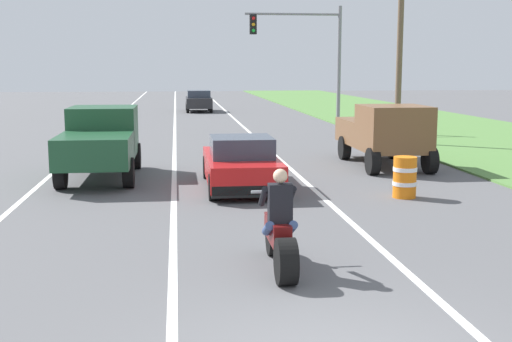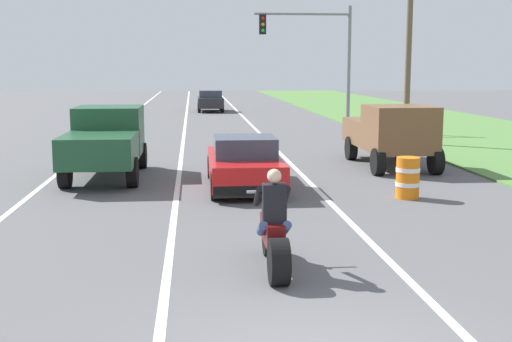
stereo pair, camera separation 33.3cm
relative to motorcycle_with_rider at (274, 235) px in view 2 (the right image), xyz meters
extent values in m
cube|color=white|center=(-5.25, 16.50, -0.59)|extent=(0.14, 120.00, 0.01)
cube|color=white|center=(1.95, 16.50, -0.59)|extent=(0.14, 120.00, 0.01)
cube|color=white|center=(-1.65, 16.50, -0.59)|extent=(0.14, 120.00, 0.01)
cylinder|color=black|center=(0.00, -0.60, -0.25)|extent=(0.28, 0.69, 0.69)
cylinder|color=black|center=(0.00, 0.95, -0.28)|extent=(0.12, 0.63, 0.63)
cube|color=#590F0F|center=(0.00, 0.23, 0.02)|extent=(0.28, 1.10, 0.36)
cylinder|color=#B2B2B7|center=(0.00, 0.87, 0.09)|extent=(0.08, 0.36, 0.73)
cylinder|color=#A5A5AA|center=(0.00, 0.85, 0.52)|extent=(0.70, 0.05, 0.05)
cube|color=black|center=(0.00, 0.00, 0.50)|extent=(0.36, 0.24, 0.60)
sphere|color=beige|center=(0.00, 0.00, 0.92)|extent=(0.22, 0.22, 0.22)
cylinder|color=#384C7A|center=(-0.18, 0.03, 0.10)|extent=(0.14, 0.47, 0.32)
cylinder|color=black|center=(-0.22, 0.30, 0.55)|extent=(0.10, 0.51, 0.40)
cylinder|color=#384C7A|center=(0.18, 0.03, 0.10)|extent=(0.14, 0.47, 0.32)
cylinder|color=black|center=(0.22, 0.30, 0.55)|extent=(0.10, 0.51, 0.40)
cube|color=red|center=(0.10, 7.33, -0.07)|extent=(1.80, 4.30, 0.64)
cube|color=#333D4C|center=(0.10, 7.13, 0.51)|extent=(1.56, 1.70, 0.52)
cube|color=black|center=(0.10, 5.28, -0.31)|extent=(1.76, 0.20, 0.28)
cylinder|color=black|center=(-0.70, 8.93, -0.27)|extent=(0.24, 0.64, 0.64)
cylinder|color=black|center=(0.90, 8.93, -0.27)|extent=(0.24, 0.64, 0.64)
cylinder|color=black|center=(-0.70, 5.73, -0.27)|extent=(0.24, 0.64, 0.64)
cylinder|color=black|center=(0.90, 5.73, -0.27)|extent=(0.24, 0.64, 0.64)
cube|color=#1E4C2D|center=(-3.69, 10.21, 0.69)|extent=(1.90, 2.10, 1.40)
cube|color=#333D4C|center=(-3.69, 10.56, 1.07)|extent=(1.67, 0.29, 0.57)
cube|color=#1E4C2D|center=(-3.69, 7.96, 0.39)|extent=(1.90, 2.70, 0.80)
cylinder|color=black|center=(-4.56, 11.01, -0.19)|extent=(0.28, 0.80, 0.80)
cylinder|color=black|center=(-2.82, 11.01, -0.19)|extent=(0.28, 0.80, 0.80)
cylinder|color=black|center=(-4.56, 7.66, -0.19)|extent=(0.28, 0.80, 0.80)
cylinder|color=black|center=(-2.82, 7.66, -0.19)|extent=(0.28, 0.80, 0.80)
cube|color=brown|center=(5.02, 9.74, 0.69)|extent=(1.90, 2.10, 1.40)
cube|color=#333D4C|center=(5.02, 9.39, 1.07)|extent=(1.67, 0.29, 0.57)
cube|color=brown|center=(5.02, 11.99, 0.39)|extent=(1.90, 2.70, 0.80)
cylinder|color=black|center=(5.89, 8.94, -0.19)|extent=(0.28, 0.80, 0.80)
cylinder|color=black|center=(4.15, 8.94, -0.19)|extent=(0.28, 0.80, 0.80)
cylinder|color=black|center=(5.89, 12.29, -0.19)|extent=(0.28, 0.80, 0.80)
cylinder|color=black|center=(4.15, 12.29, -0.19)|extent=(0.28, 0.80, 0.80)
cylinder|color=gray|center=(6.27, 21.92, 2.41)|extent=(0.18, 0.18, 6.00)
cylinder|color=gray|center=(3.99, 21.92, 5.01)|extent=(4.57, 0.12, 0.12)
cube|color=black|center=(2.11, 21.92, 4.51)|extent=(0.32, 0.24, 0.90)
sphere|color=red|center=(2.11, 21.78, 4.79)|extent=(0.16, 0.16, 0.16)
sphere|color=orange|center=(2.11, 21.78, 4.51)|extent=(0.16, 0.16, 0.16)
sphere|color=green|center=(2.11, 21.78, 4.23)|extent=(0.16, 0.16, 0.16)
cylinder|color=brown|center=(7.41, 16.45, 3.12)|extent=(0.24, 0.24, 7.43)
cylinder|color=orange|center=(3.92, 5.52, -0.09)|extent=(0.56, 0.56, 1.00)
cylinder|color=white|center=(3.92, 5.52, 0.11)|extent=(0.58, 0.58, 0.10)
cylinder|color=white|center=(3.92, 5.52, -0.24)|extent=(0.58, 0.58, 0.10)
cube|color=#262628|center=(0.03, 37.54, 0.06)|extent=(1.76, 4.00, 0.70)
cube|color=#333D4C|center=(0.03, 37.34, 0.66)|extent=(1.56, 2.00, 0.50)
cylinder|color=black|center=(-0.77, 38.94, -0.29)|extent=(0.20, 0.60, 0.60)
cylinder|color=black|center=(0.83, 38.94, -0.29)|extent=(0.20, 0.60, 0.60)
cylinder|color=black|center=(-0.77, 36.14, -0.29)|extent=(0.20, 0.60, 0.60)
cylinder|color=black|center=(0.83, 36.14, -0.29)|extent=(0.20, 0.60, 0.60)
camera|label=1|loc=(-1.55, -9.85, 2.56)|focal=46.78mm
camera|label=2|loc=(-1.21, -9.88, 2.56)|focal=46.78mm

